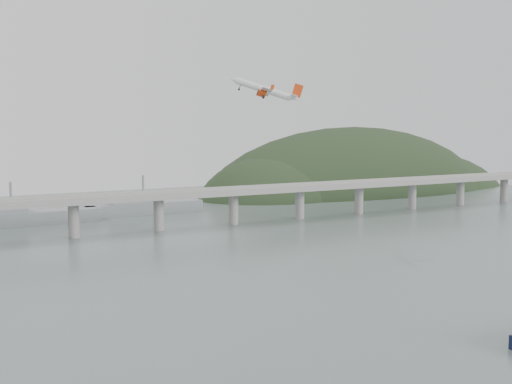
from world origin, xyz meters
TOP-DOWN VIEW (x-y plane):
  - ground at (0.00, 0.00)m, footprint 900.00×900.00m
  - bridge at (-1.15, 200.00)m, footprint 800.00×22.00m
  - headland at (285.18, 331.75)m, footprint 365.00×155.00m
  - airliner at (26.32, 90.84)m, footprint 30.30×28.85m

SIDE VIEW (x-z plane):
  - headland at x=285.18m, z-range -97.34..58.66m
  - ground at x=0.00m, z-range 0.00..0.00m
  - bridge at x=-1.15m, z-range 5.70..29.60m
  - airliner at x=26.32m, z-range 70.95..83.27m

